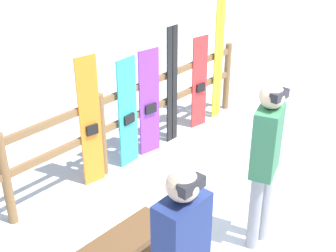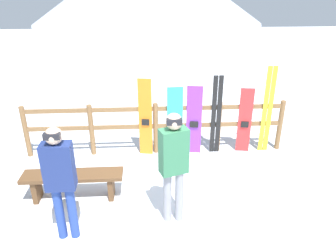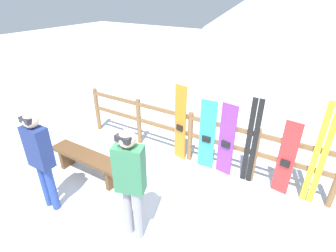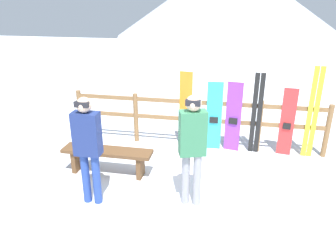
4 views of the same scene
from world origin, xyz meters
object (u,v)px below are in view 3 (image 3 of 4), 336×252
ski_pair_black (252,142)px  ski_pair_yellow (320,156)px  person_navy (40,155)px  snowboard_orange (180,124)px  bench (87,160)px  snowboard_purple (226,141)px  snowboard_red (286,159)px  snowboard_cyan (207,136)px  person_plaid_green (130,178)px

ski_pair_black → ski_pair_yellow: size_ratio=0.91×
person_navy → snowboard_orange: 2.53m
bench → snowboard_purple: 2.57m
snowboard_red → ski_pair_yellow: (0.43, 0.00, 0.22)m
snowboard_purple → snowboard_cyan: bearing=-180.0°
person_navy → snowboard_red: (3.06, 2.28, -0.31)m
snowboard_orange → snowboard_purple: 0.96m
snowboard_cyan → snowboard_purple: (0.38, 0.00, 0.01)m
snowboard_red → person_plaid_green: bearing=-128.1°
snowboard_orange → ski_pair_yellow: bearing=0.1°
person_plaid_green → ski_pair_yellow: size_ratio=0.95×
snowboard_cyan → snowboard_red: snowboard_cyan is taller
person_plaid_green → snowboard_red: 2.59m
bench → person_plaid_green: bearing=-21.5°
person_plaid_green → person_navy: 1.50m
snowboard_purple → ski_pair_yellow: size_ratio=0.80×
snowboard_orange → ski_pair_black: (1.40, 0.00, 0.02)m
ski_pair_yellow → snowboard_purple: bearing=-179.9°
person_plaid_green → person_navy: (-1.47, -0.26, -0.03)m
ski_pair_black → ski_pair_yellow: ski_pair_yellow is taller
person_navy → ski_pair_yellow: ski_pair_yellow is taller
bench → snowboard_orange: 1.88m
person_plaid_green → snowboard_cyan: 2.05m
person_navy → snowboard_cyan: (1.66, 2.28, -0.29)m
snowboard_cyan → snowboard_purple: snowboard_purple is taller
person_navy → snowboard_orange: person_navy is taller
person_navy → snowboard_purple: 3.07m
bench → snowboard_cyan: (1.74, 1.41, 0.35)m
person_plaid_green → ski_pair_black: (1.00, 2.03, -0.20)m
person_navy → ski_pair_black: size_ratio=1.03×
snowboard_orange → ski_pair_yellow: (2.42, 0.00, 0.10)m
snowboard_cyan → snowboard_red: 1.40m
person_plaid_green → snowboard_cyan: (0.18, 2.02, -0.31)m
person_plaid_green → snowboard_cyan: person_plaid_green is taller
snowboard_purple → snowboard_red: (1.02, -0.00, -0.03)m
person_plaid_green → ski_pair_black: 2.27m
snowboard_red → ski_pair_yellow: bearing=0.5°
person_plaid_green → bench: bearing=158.5°
person_navy → ski_pair_black: bearing=42.7°
snowboard_purple → ski_pair_yellow: ski_pair_yellow is taller
snowboard_purple → ski_pair_yellow: 1.47m
snowboard_cyan → snowboard_red: (1.40, -0.00, -0.03)m
bench → ski_pair_yellow: (3.58, 1.41, 0.54)m
bench → snowboard_cyan: 2.27m
bench → snowboard_red: snowboard_red is taller
snowboard_orange → ski_pair_black: 1.40m
snowboard_cyan → ski_pair_black: ski_pair_black is taller
person_plaid_green → snowboard_purple: size_ratio=1.20×
ski_pair_yellow → bench: bearing=-158.5°
bench → snowboard_cyan: bearing=39.0°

